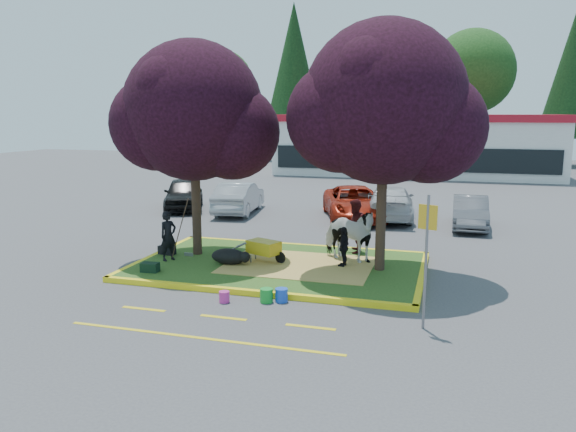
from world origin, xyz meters
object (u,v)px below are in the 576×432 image
(handler, at_px, (168,236))
(car_silver, at_px, (239,198))
(bucket_green, at_px, (266,295))
(bucket_pink, at_px, (224,297))
(car_black, at_px, (184,194))
(sign_post, at_px, (427,246))
(wheelbarrow, at_px, (264,248))
(bucket_blue, at_px, (281,295))
(calf, at_px, (229,256))
(cow, at_px, (348,235))

(handler, distance_m, car_silver, 9.04)
(bucket_green, distance_m, bucket_pink, 1.02)
(car_silver, bearing_deg, car_black, -12.38)
(car_black, bearing_deg, sign_post, -70.23)
(bucket_pink, height_order, car_black, car_black)
(bucket_green, bearing_deg, car_silver, 114.29)
(handler, relative_size, bucket_green, 4.40)
(wheelbarrow, bearing_deg, handler, -145.35)
(sign_post, distance_m, bucket_blue, 3.83)
(calf, xyz_separation_m, car_silver, (-3.14, 8.87, 0.33))
(calf, xyz_separation_m, bucket_pink, (1.01, -2.76, -0.24))
(handler, bearing_deg, sign_post, -83.20)
(handler, bearing_deg, bucket_pink, -104.08)
(wheelbarrow, height_order, bucket_green, wheelbarrow)
(bucket_pink, bearing_deg, cow, 60.92)
(bucket_blue, distance_m, car_black, 14.20)
(bucket_blue, bearing_deg, car_black, 126.05)
(calf, bearing_deg, handler, -169.80)
(bucket_blue, xyz_separation_m, car_silver, (-5.45, 11.20, 0.54))
(calf, bearing_deg, bucket_pink, -62.40)
(handler, relative_size, bucket_pink, 5.42)
(wheelbarrow, distance_m, bucket_green, 3.19)
(calf, bearing_deg, sign_post, -21.17)
(bucket_green, relative_size, car_black, 0.08)
(cow, distance_m, bucket_blue, 3.84)
(car_silver, bearing_deg, bucket_blue, 108.94)
(sign_post, xyz_separation_m, bucket_green, (-3.71, 0.65, -1.62))
(calf, distance_m, car_black, 10.96)
(wheelbarrow, relative_size, sign_post, 0.59)
(handler, xyz_separation_m, bucket_blue, (4.21, -2.25, -0.73))
(handler, distance_m, bucket_blue, 4.83)
(sign_post, height_order, bucket_blue, sign_post)
(cow, distance_m, bucket_green, 4.07)
(cow, height_order, handler, cow)
(car_black, distance_m, car_silver, 2.91)
(handler, xyz_separation_m, sign_post, (7.58, -3.04, 0.90))
(cow, height_order, car_silver, cow)
(calf, relative_size, car_silver, 0.25)
(handler, bearing_deg, cow, -46.30)
(bucket_green, distance_m, car_black, 14.12)
(wheelbarrow, relative_size, bucket_green, 5.00)
(bucket_green, relative_size, bucket_blue, 1.02)
(sign_post, relative_size, bucket_blue, 8.68)
(bucket_blue, bearing_deg, cow, 75.31)
(sign_post, bearing_deg, bucket_green, -170.98)
(bucket_pink, distance_m, car_black, 13.84)
(bucket_pink, relative_size, car_silver, 0.06)
(sign_post, relative_size, bucket_green, 8.48)
(handler, distance_m, wheelbarrow, 2.88)
(sign_post, relative_size, car_black, 0.66)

